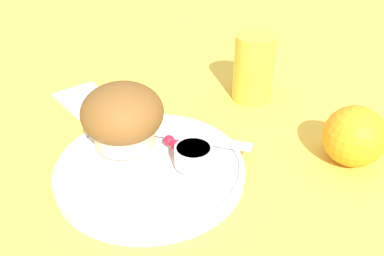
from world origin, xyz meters
TOP-DOWN VIEW (x-y plane):
  - ground_plane at (0.00, 0.00)m, footprint 3.00×3.00m
  - plate at (-0.00, -0.02)m, footprint 0.23×0.23m
  - muffin at (-0.05, -0.02)m, footprint 0.10×0.10m
  - cream_ramekin at (0.04, 0.01)m, footprint 0.04×0.04m
  - berry_pair at (-0.01, 0.02)m, footprint 0.03×0.01m
  - butter_knife at (-0.01, 0.04)m, footprint 0.15×0.11m
  - orange_fruit at (0.13, 0.19)m, footprint 0.08×0.08m
  - juice_glass at (-0.06, 0.21)m, footprint 0.06×0.06m
  - folded_napkin at (-0.20, 0.00)m, footprint 0.13×0.07m

SIDE VIEW (x-z plane):
  - ground_plane at x=0.00m, z-range 0.00..0.00m
  - folded_napkin at x=-0.20m, z-range 0.00..0.01m
  - plate at x=0.00m, z-range 0.00..0.02m
  - butter_knife at x=-0.01m, z-range 0.02..0.02m
  - berry_pair at x=-0.01m, z-range 0.02..0.03m
  - cream_ramekin at x=0.04m, z-range 0.02..0.04m
  - orange_fruit at x=0.13m, z-range 0.00..0.08m
  - juice_glass at x=-0.06m, z-range 0.00..0.10m
  - muffin at x=-0.05m, z-range 0.02..0.10m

